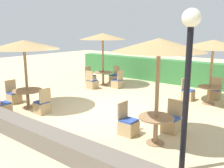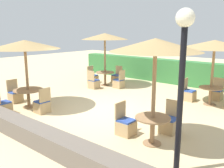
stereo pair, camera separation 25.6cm
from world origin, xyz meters
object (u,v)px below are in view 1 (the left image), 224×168
(parasol_back_right, at_px, (213,44))
(round_table_front_right, at_px, (156,124))
(patio_chair_front_left_west, at_px, (14,97))
(patio_chair_back_left_south, at_px, (92,83))
(patio_chair_back_right_west, at_px, (188,94))
(patio_chair_back_left_east, at_px, (117,83))
(lamp_post, at_px, (189,60))
(parasol_front_left, at_px, (24,45))
(round_table_back_right, at_px, (209,91))
(round_table_front_left, at_px, (27,94))
(patio_chair_back_left_north, at_px, (115,78))
(parasol_front_right, at_px, (159,46))
(patio_chair_front_right_north, at_px, (171,123))
(patio_chair_front_left_south, at_px, (3,108))
(patio_chair_back_right_north, at_px, (214,93))
(parasol_back_left, at_px, (103,37))
(patio_chair_front_left_east, at_px, (42,106))
(patio_chair_front_right_west, at_px, (128,126))
(round_table_back_left, at_px, (103,75))
(patio_chair_back_left_west, at_px, (90,78))

(parasol_back_right, distance_m, round_table_front_right, 4.86)
(patio_chair_front_left_west, xyz_separation_m, patio_chair_back_left_south, (0.75, 3.85, 0.00))
(patio_chair_back_right_west, bearing_deg, patio_chair_back_left_east, -88.94)
(lamp_post, bearing_deg, parasol_front_left, 175.42)
(round_table_back_right, xyz_separation_m, patio_chair_back_left_east, (-4.59, -0.03, -0.27))
(patio_chair_back_right_west, bearing_deg, round_table_back_right, 87.72)
(round_table_front_left, distance_m, patio_chair_back_left_north, 5.75)
(patio_chair_back_right_west, height_order, parasol_front_left, parasol_front_left)
(parasol_front_right, bearing_deg, round_table_back_right, 90.71)
(round_table_back_right, xyz_separation_m, parasol_front_right, (0.06, -4.50, 2.02))
(patio_chair_back_left_east, height_order, patio_chair_front_right_north, same)
(patio_chair_front_left_south, bearing_deg, patio_chair_back_left_north, 92.57)
(patio_chair_back_right_north, xyz_separation_m, patio_chair_front_left_south, (-5.16, -6.70, 0.00))
(round_table_front_left, bearing_deg, parasol_front_right, 3.26)
(lamp_post, distance_m, parasol_back_left, 8.53)
(round_table_back_right, height_order, patio_chair_back_left_north, patio_chair_back_left_north)
(parasol_front_left, distance_m, patio_chair_front_left_south, 2.36)
(patio_chair_front_left_east, relative_size, patio_chair_back_left_east, 1.00)
(patio_chair_back_left_south, bearing_deg, patio_chair_back_right_west, 11.85)
(parasol_front_right, distance_m, patio_chair_front_right_west, 2.46)
(round_table_back_left, xyz_separation_m, patio_chair_back_left_north, (0.04, 0.95, -0.29))
(patio_chair_front_left_west, xyz_separation_m, round_table_front_right, (6.32, 0.28, 0.28))
(patio_chair_back_left_north, relative_size, patio_chair_back_left_south, 1.00)
(patio_chair_front_left_east, height_order, parasol_front_right, parasol_front_right)
(round_table_front_left, distance_m, patio_chair_front_right_north, 5.44)
(patio_chair_back_left_south, distance_m, round_table_front_right, 6.62)
(round_table_back_right, bearing_deg, parasol_back_left, -179.89)
(patio_chair_back_left_east, bearing_deg, patio_chair_front_right_west, -139.78)
(parasol_front_left, relative_size, round_table_front_left, 2.36)
(lamp_post, relative_size, patio_chair_back_right_north, 3.57)
(patio_chair_front_left_east, bearing_deg, patio_chair_back_left_east, 3.79)
(patio_chair_front_left_east, bearing_deg, patio_chair_back_right_north, -36.37)
(parasol_front_right, height_order, patio_chair_front_right_north, parasol_front_right)
(patio_chair_front_left_west, bearing_deg, patio_chair_back_left_west, -176.98)
(patio_chair_back_right_north, xyz_separation_m, round_table_front_left, (-5.19, -5.68, 0.30))
(parasol_back_right, height_order, patio_chair_back_right_north, parasol_back_right)
(patio_chair_front_left_south, xyz_separation_m, round_table_back_left, (-0.35, 5.82, 0.29))
(patio_chair_back_right_west, distance_m, round_table_front_left, 6.50)
(patio_chair_front_left_east, distance_m, patio_chair_back_left_west, 5.38)
(parasol_front_right, bearing_deg, parasol_back_left, 141.34)
(patio_chair_back_left_south, bearing_deg, patio_chair_front_right_north, -24.99)
(patio_chair_back_left_south, height_order, patio_chair_front_right_west, same)
(patio_chair_front_right_west, bearing_deg, round_table_front_left, -85.67)
(patio_chair_back_left_south, xyz_separation_m, parasol_front_right, (5.57, -3.57, 2.29))
(round_table_back_left, relative_size, round_table_front_right, 1.07)
(patio_chair_front_left_west, relative_size, patio_chair_back_left_north, 1.00)
(lamp_post, relative_size, round_table_front_right, 3.65)
(patio_chair_front_left_west, height_order, patio_chair_back_left_west, same)
(parasol_back_right, height_order, parasol_back_left, parasol_back_left)
(lamp_post, bearing_deg, patio_chair_back_left_north, 136.74)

